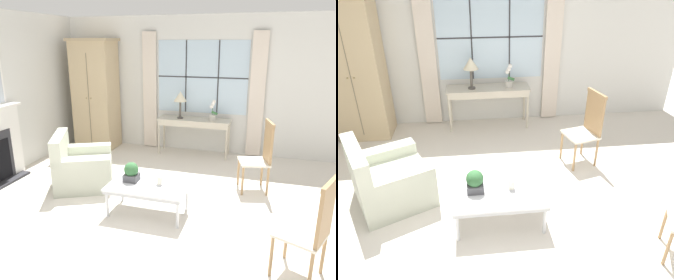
{
  "view_description": "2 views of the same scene",
  "coord_description": "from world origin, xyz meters",
  "views": [
    {
      "loc": [
        1.29,
        -3.71,
        2.28
      ],
      "look_at": [
        -0.06,
        0.78,
        0.87
      ],
      "focal_mm": 35.0,
      "sensor_mm": 36.0,
      "label": 1
    },
    {
      "loc": [
        -0.41,
        -2.89,
        2.76
      ],
      "look_at": [
        0.03,
        0.92,
        0.65
      ],
      "focal_mm": 35.0,
      "sensor_mm": 36.0,
      "label": 2
    }
  ],
  "objects": [
    {
      "name": "ground_plane",
      "position": [
        0.0,
        0.0,
        0.0
      ],
      "size": [
        14.0,
        14.0,
        0.0
      ],
      "primitive_type": "plane",
      "color": "silver"
    },
    {
      "name": "wall_back_windowed",
      "position": [
        0.0,
        3.02,
        1.39
      ],
      "size": [
        7.2,
        0.14,
        2.8
      ],
      "color": "silver",
      "rests_on": "ground_plane"
    },
    {
      "name": "armoire",
      "position": [
        -2.26,
        2.64,
        1.18
      ],
      "size": [
        0.93,
        0.69,
        2.35
      ],
      "color": "tan",
      "rests_on": "ground_plane"
    },
    {
      "name": "console_table",
      "position": [
        -0.09,
        2.71,
        0.67
      ],
      "size": [
        1.48,
        0.45,
        0.76
      ],
      "color": "beige",
      "rests_on": "ground_plane"
    },
    {
      "name": "table_lamp",
      "position": [
        -0.37,
        2.69,
        1.19
      ],
      "size": [
        0.27,
        0.27,
        0.56
      ],
      "color": "#4C4742",
      "rests_on": "console_table"
    },
    {
      "name": "potted_orchid",
      "position": [
        0.29,
        2.71,
        0.92
      ],
      "size": [
        0.18,
        0.14,
        0.42
      ],
      "color": "#BCB7AD",
      "rests_on": "console_table"
    },
    {
      "name": "armchair_upholstered",
      "position": [
        -1.5,
        0.67,
        0.29
      ],
      "size": [
        1.19,
        1.21,
        0.87
      ],
      "color": "beige",
      "rests_on": "ground_plane"
    },
    {
      "name": "side_chair_wooden",
      "position": [
        1.29,
        1.29,
        0.62
      ],
      "size": [
        0.54,
        0.54,
        1.13
      ],
      "color": "beige",
      "rests_on": "ground_plane"
    },
    {
      "name": "accent_chair_wooden",
      "position": [
        1.82,
        -0.69,
        0.6
      ],
      "size": [
        0.58,
        0.58,
        1.09
      ],
      "color": "beige",
      "rests_on": "ground_plane"
    },
    {
      "name": "coffee_table",
      "position": [
        -0.14,
        0.09,
        0.37
      ],
      "size": [
        1.08,
        0.59,
        0.41
      ],
      "color": "silver",
      "rests_on": "ground_plane"
    },
    {
      "name": "potted_plant_small",
      "position": [
        -0.41,
        0.18,
        0.54
      ],
      "size": [
        0.2,
        0.2,
        0.27
      ],
      "color": "#4C4C51",
      "rests_on": "coffee_table"
    },
    {
      "name": "pillar_candle",
      "position": [
        0.01,
        0.16,
        0.47
      ],
      "size": [
        0.1,
        0.1,
        0.14
      ],
      "color": "silver",
      "rests_on": "coffee_table"
    }
  ]
}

